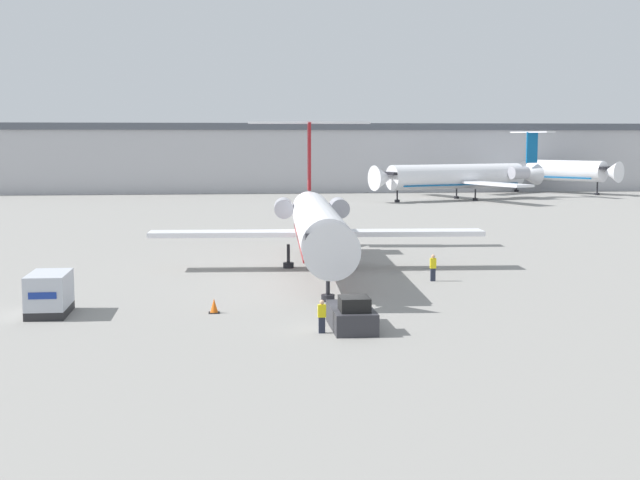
{
  "coord_description": "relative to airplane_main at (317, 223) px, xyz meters",
  "views": [
    {
      "loc": [
        -5.96,
        -44.06,
        9.61
      ],
      "look_at": [
        0.0,
        9.99,
        3.39
      ],
      "focal_mm": 50.0,
      "sensor_mm": 36.0,
      "label": 1
    }
  ],
  "objects": [
    {
      "name": "airplane_parked_far_left",
      "position": [
        48.39,
        91.61,
        0.56
      ],
      "size": [
        26.8,
        30.8,
        10.91
      ],
      "color": "white",
      "rests_on": "ground"
    },
    {
      "name": "pushback_tug",
      "position": [
        -0.45,
        -20.52,
        -2.78
      ],
      "size": [
        2.09,
        4.54,
        1.8
      ],
      "color": "#2D2D33",
      "rests_on": "ground"
    },
    {
      "name": "worker_near_tug",
      "position": [
        -2.07,
        -21.39,
        -2.57
      ],
      "size": [
        0.4,
        0.24,
        1.67
      ],
      "color": "#232838",
      "rests_on": "ground"
    },
    {
      "name": "ground_plane",
      "position": [
        -0.95,
        -20.4,
        -3.44
      ],
      "size": [
        600.0,
        600.0,
        0.0
      ],
      "primitive_type": "plane",
      "color": "gray"
    },
    {
      "name": "luggage_cart",
      "position": [
        -16.37,
        -15.14,
        -2.28
      ],
      "size": [
        2.07,
        3.79,
        2.31
      ],
      "color": "#232326",
      "rests_on": "ground"
    },
    {
      "name": "airplane_parked_far_right",
      "position": [
        30.38,
        71.77,
        0.27
      ],
      "size": [
        30.92,
        29.27,
        10.71
      ],
      "color": "white",
      "rests_on": "ground"
    },
    {
      "name": "worker_by_wing",
      "position": [
        7.21,
        -6.15,
        -2.48
      ],
      "size": [
        0.4,
        0.25,
        1.82
      ],
      "color": "#232838",
      "rests_on": "ground"
    },
    {
      "name": "terminal_building",
      "position": [
        -0.95,
        99.6,
        2.72
      ],
      "size": [
        180.0,
        16.8,
        12.27
      ],
      "color": "#B2B2B7",
      "rests_on": "ground"
    },
    {
      "name": "traffic_cone_left",
      "position": [
        -7.42,
        -15.68,
        -3.05
      ],
      "size": [
        0.61,
        0.61,
        0.81
      ],
      "color": "black",
      "rests_on": "ground"
    },
    {
      "name": "airplane_main",
      "position": [
        0.0,
        0.0,
        0.0
      ],
      "size": [
        24.69,
        32.2,
        11.1
      ],
      "color": "white",
      "rests_on": "ground"
    }
  ]
}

